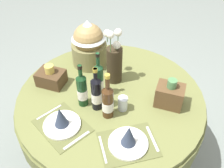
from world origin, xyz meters
TOP-DOWN VIEW (x-y plane):
  - ground at (0.00, 0.00)m, footprint 8.00×8.00m
  - dining_table at (0.00, 0.00)m, footprint 1.38×1.38m
  - place_setting_left at (-0.20, -0.37)m, footprint 0.42×0.39m
  - place_setting_right at (0.24, -0.37)m, footprint 0.43×0.40m
  - flower_vase at (-0.03, 0.18)m, footprint 0.16×0.17m
  - wine_bottle_left at (-0.08, -0.02)m, footprint 0.07×0.07m
  - wine_bottle_centre at (0.05, -0.18)m, footprint 0.08×0.08m
  - wine_bottle_right at (-0.05, -0.14)m, footprint 0.07×0.07m
  - wine_bottle_rear at (-0.15, -0.14)m, footprint 0.07×0.07m
  - tumbler_near_left at (0.12, -0.10)m, footprint 0.07×0.07m
  - gift_tub_back_left at (-0.30, 0.32)m, footprint 0.28×0.28m
  - woven_basket_side_left at (-0.46, -0.03)m, footprint 0.20×0.15m
  - woven_basket_side_right at (0.41, 0.05)m, footprint 0.18×0.14m

SIDE VIEW (x-z plane):
  - ground at x=0.00m, z-range 0.00..0.00m
  - dining_table at x=0.00m, z-range 0.24..0.97m
  - place_setting_left at x=-0.20m, z-range 0.70..0.86m
  - place_setting_right at x=0.24m, z-range 0.70..0.86m
  - tumbler_near_left at x=0.12m, z-range 0.74..0.84m
  - woven_basket_side_left at x=-0.46m, z-range 0.71..0.88m
  - woven_basket_side_right at x=0.41m, z-range 0.71..0.93m
  - wine_bottle_centre at x=0.05m, z-range 0.69..1.04m
  - wine_bottle_rear at x=-0.15m, z-range 0.70..1.03m
  - wine_bottle_right at x=-0.05m, z-range 0.70..1.04m
  - wine_bottle_left at x=-0.08m, z-range 0.69..1.06m
  - flower_vase at x=-0.03m, z-range 0.69..1.14m
  - gift_tub_back_left at x=-0.30m, z-range 0.74..1.14m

